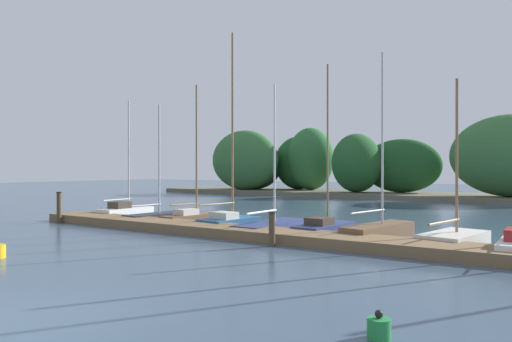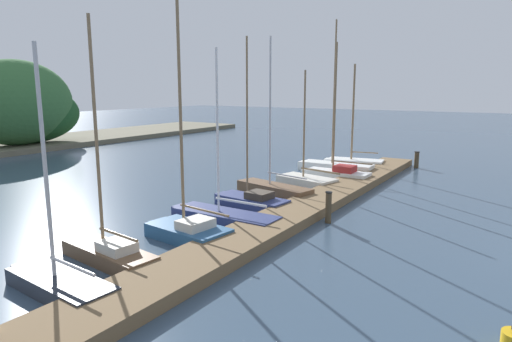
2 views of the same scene
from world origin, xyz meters
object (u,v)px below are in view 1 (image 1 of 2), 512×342
at_px(sailboat_3, 231,218).
at_px(mooring_piling_1, 272,229).
at_px(sailboat_7, 456,237).
at_px(channel_buoy_1, 379,328).
at_px(sailboat_2, 194,215).
at_px(sailboat_1, 158,215).
at_px(sailboat_0, 127,211).
at_px(sailboat_4, 273,225).
at_px(sailboat_6, 381,229).
at_px(sailboat_5, 326,226).
at_px(mooring_piling_0, 59,207).

xyz_separation_m(sailboat_3, mooring_piling_1, (3.94, -3.07, 0.17)).
relative_size(sailboat_7, mooring_piling_1, 4.88).
xyz_separation_m(mooring_piling_1, channel_buoy_1, (5.54, -6.07, -0.41)).
height_order(sailboat_2, mooring_piling_1, sailboat_2).
bearing_deg(sailboat_1, mooring_piling_1, -106.08).
xyz_separation_m(sailboat_0, sailboat_7, (15.94, -0.13, -0.07)).
height_order(sailboat_4, sailboat_6, sailboat_6).
xyz_separation_m(sailboat_0, channel_buoy_1, (16.50, -9.56, -0.20)).
relative_size(sailboat_5, channel_buoy_1, 15.49).
relative_size(sailboat_0, mooring_piling_1, 5.40).
distance_m(sailboat_1, channel_buoy_1, 16.70).
height_order(sailboat_3, sailboat_6, sailboat_3).
xyz_separation_m(sailboat_3, sailboat_6, (6.33, 0.63, -0.07)).
bearing_deg(channel_buoy_1, sailboat_7, 93.39).
bearing_deg(channel_buoy_1, sailboat_3, 136.05).
relative_size(sailboat_3, sailboat_7, 1.53).
bearing_deg(mooring_piling_1, sailboat_5, 84.85).
relative_size(sailboat_0, sailboat_7, 1.11).
distance_m(sailboat_3, channel_buoy_1, 13.17).
distance_m(sailboat_5, sailboat_7, 4.67).
relative_size(sailboat_4, sailboat_6, 0.88).
distance_m(sailboat_6, channel_buoy_1, 10.26).
xyz_separation_m(sailboat_1, sailboat_3, (4.43, -0.09, 0.12)).
bearing_deg(sailboat_7, mooring_piling_0, 112.72).
bearing_deg(sailboat_7, sailboat_0, 101.57).
distance_m(sailboat_4, channel_buoy_1, 11.92).
distance_m(sailboat_2, channel_buoy_1, 15.51).
height_order(sailboat_0, sailboat_4, sailboat_0).
relative_size(sailboat_0, sailboat_6, 0.89).
relative_size(sailboat_3, sailboat_5, 1.27).
distance_m(sailboat_5, mooring_piling_0, 12.58).
xyz_separation_m(sailboat_7, mooring_piling_0, (-16.80, -3.17, 0.44)).
distance_m(sailboat_4, mooring_piling_0, 10.38).
bearing_deg(sailboat_4, mooring_piling_0, 107.49).
distance_m(sailboat_1, mooring_piling_0, 4.57).
distance_m(sailboat_3, mooring_piling_1, 5.00).
xyz_separation_m(sailboat_6, mooring_piling_0, (-14.21, -3.51, 0.40)).
relative_size(sailboat_1, sailboat_5, 0.86).
bearing_deg(sailboat_7, sailboat_1, 102.87).
distance_m(sailboat_2, sailboat_5, 6.84).
distance_m(sailboat_0, sailboat_7, 15.94).
xyz_separation_m(mooring_piling_0, channel_buoy_1, (17.36, -6.26, -0.57)).
distance_m(sailboat_0, channel_buoy_1, 19.07).
bearing_deg(mooring_piling_0, sailboat_0, 75.30).
distance_m(sailboat_7, mooring_piling_1, 6.01).
bearing_deg(mooring_piling_1, sailboat_0, 162.34).
xyz_separation_m(sailboat_2, mooring_piling_0, (-5.30, -3.50, 0.39)).
height_order(sailboat_1, mooring_piling_0, sailboat_1).
bearing_deg(sailboat_4, channel_buoy_1, -140.89).
relative_size(sailboat_1, mooring_piling_0, 3.90).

